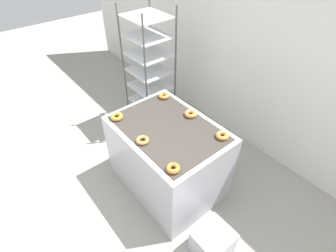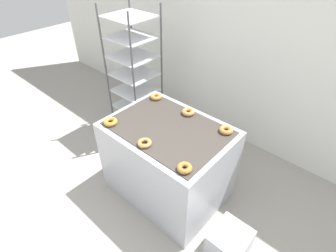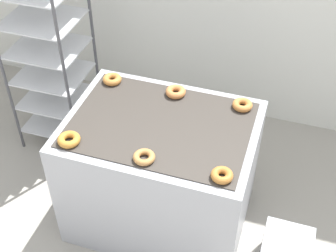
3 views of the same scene
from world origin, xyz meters
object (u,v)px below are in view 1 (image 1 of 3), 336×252
object	(u,v)px
donut_near_left	(117,117)
donut_near_center	(143,140)
glaze_bin	(213,242)
donut_far_right	(222,136)
baking_rack_cart	(149,71)
donut_far_left	(164,96)
fryer_machine	(168,158)
donut_far_center	(190,114)
donut_near_right	(173,168)

from	to	relation	value
donut_near_left	donut_near_center	size ratio (longest dim) A/B	1.07
glaze_bin	donut_far_right	xyz separation A→B (m)	(-0.47, 0.51, 0.79)
baking_rack_cart	donut_far_left	world-z (taller)	baking_rack_cart
fryer_machine	donut_far_center	distance (m)	0.58
fryer_machine	donut_near_center	xyz separation A→B (m)	(0.01, -0.33, 0.48)
glaze_bin	donut_far_right	bearing A→B (deg)	132.51
fryer_machine	donut_near_left	bearing A→B (deg)	-145.00
glaze_bin	donut_far_left	distance (m)	1.69
baking_rack_cart	donut_near_center	size ratio (longest dim) A/B	13.73
glaze_bin	donut_far_right	distance (m)	1.05
baking_rack_cart	donut_far_center	size ratio (longest dim) A/B	13.02
donut_near_left	donut_near_right	distance (m)	0.94
glaze_bin	donut_far_left	xyz separation A→B (m)	(-1.40, 0.51, 0.79)
fryer_machine	donut_near_left	size ratio (longest dim) A/B	8.75
glaze_bin	donut_far_center	xyz separation A→B (m)	(-0.93, 0.51, 0.79)
baking_rack_cart	donut_far_center	xyz separation A→B (m)	(1.12, -0.26, 0.03)
donut_far_left	donut_far_right	distance (m)	0.93
donut_near_center	donut_near_right	distance (m)	0.46
donut_far_right	donut_near_left	bearing A→B (deg)	-145.03
donut_near_left	donut_near_right	world-z (taller)	same
donut_near_right	donut_far_left	distance (m)	1.14
fryer_machine	donut_far_left	distance (m)	0.74
donut_far_left	donut_far_center	xyz separation A→B (m)	(0.46, -0.00, 0.00)
donut_far_center	donut_far_right	size ratio (longest dim) A/B	1.04
donut_near_left	donut_near_right	bearing A→B (deg)	0.07
donut_near_center	donut_near_right	xyz separation A→B (m)	(0.46, -0.00, 0.00)
donut_near_left	donut_far_right	xyz separation A→B (m)	(0.93, 0.65, 0.00)
glaze_bin	baking_rack_cart	bearing A→B (deg)	159.28
fryer_machine	donut_far_left	world-z (taller)	donut_far_left
donut_far_right	glaze_bin	bearing A→B (deg)	-47.49
donut_near_left	donut_far_center	xyz separation A→B (m)	(0.47, 0.65, 0.00)
donut_near_right	donut_far_left	size ratio (longest dim) A/B	0.96
glaze_bin	donut_near_center	size ratio (longest dim) A/B	2.76
baking_rack_cart	donut_near_left	size ratio (longest dim) A/B	12.84
glaze_bin	donut_far_right	size ratio (longest dim) A/B	2.71
donut_far_center	donut_far_right	xyz separation A→B (m)	(0.46, 0.00, -0.00)
donut_near_right	donut_far_left	world-z (taller)	same
fryer_machine	donut_far_center	xyz separation A→B (m)	(-0.00, 0.32, 0.48)
donut_near_center	donut_far_center	distance (m)	0.65
donut_near_left	fryer_machine	bearing A→B (deg)	35.00
donut_near_center	donut_far_left	size ratio (longest dim) A/B	0.98
donut_near_center	donut_near_right	world-z (taller)	donut_near_right
donut_near_right	baking_rack_cart	bearing A→B (deg)	150.24
donut_near_center	donut_far_center	world-z (taller)	donut_far_center
fryer_machine	donut_far_right	world-z (taller)	donut_far_right
donut_far_left	glaze_bin	bearing A→B (deg)	-20.22
donut_near_left	glaze_bin	bearing A→B (deg)	5.56
donut_near_center	donut_far_center	bearing A→B (deg)	91.17
donut_far_center	donut_far_left	bearing A→B (deg)	179.94
donut_far_right	donut_far_center	bearing A→B (deg)	-179.98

